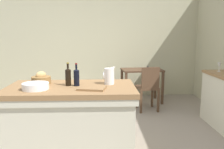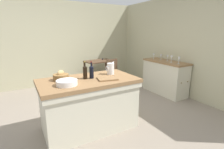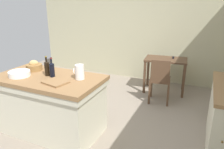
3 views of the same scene
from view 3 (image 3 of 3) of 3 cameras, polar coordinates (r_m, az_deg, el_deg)
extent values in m
plane|color=gray|center=(3.81, -8.77, -12.15)|extent=(6.76, 6.76, 0.00)
cube|color=#B7B28E|center=(5.66, 5.13, 12.12)|extent=(5.32, 0.12, 2.60)
cube|color=olive|center=(3.28, -16.82, -1.07)|extent=(1.62, 0.89, 0.06)
cube|color=beige|center=(3.30, -16.71, -2.21)|extent=(1.60, 0.87, 0.08)
cube|color=beige|center=(3.45, -16.12, -8.16)|extent=(1.54, 0.81, 0.85)
sphere|color=brown|center=(2.75, 27.48, -15.79)|extent=(0.03, 0.03, 0.03)
cube|color=#513826|center=(4.85, 14.29, 3.94)|extent=(0.95, 0.65, 0.04)
cube|color=#513826|center=(4.77, 8.72, -0.78)|extent=(0.05, 0.05, 0.74)
cube|color=#513826|center=(4.72, 18.68, -1.80)|extent=(0.05, 0.05, 0.74)
cube|color=#513826|center=(5.23, 9.65, 0.92)|extent=(0.05, 0.05, 0.74)
cube|color=#513826|center=(5.18, 18.74, 0.01)|extent=(0.05, 0.05, 0.74)
cylinder|color=black|center=(4.88, 16.13, 4.40)|extent=(0.04, 0.04, 0.05)
cube|color=#513826|center=(4.37, 12.78, -1.33)|extent=(0.45, 0.45, 0.04)
cube|color=#513826|center=(4.13, 12.83, 0.88)|extent=(0.36, 0.08, 0.42)
cube|color=#513826|center=(4.63, 14.95, -3.70)|extent=(0.05, 0.05, 0.46)
cube|color=#513826|center=(4.64, 10.51, -3.29)|extent=(0.05, 0.05, 0.46)
cube|color=#513826|center=(4.29, 14.78, -5.47)|extent=(0.05, 0.05, 0.46)
cube|color=#513826|center=(4.31, 9.99, -5.02)|extent=(0.05, 0.05, 0.46)
cylinder|color=white|center=(3.04, -8.67, 0.68)|extent=(0.13, 0.13, 0.21)
cone|color=white|center=(2.98, -7.83, 2.65)|extent=(0.07, 0.04, 0.06)
torus|color=white|center=(3.08, -9.86, 1.04)|extent=(0.02, 0.10, 0.10)
cylinder|color=white|center=(3.43, -23.61, 0.22)|extent=(0.31, 0.31, 0.08)
cylinder|color=olive|center=(3.64, -20.16, 1.84)|extent=(0.25, 0.25, 0.10)
ellipsoid|color=tan|center=(3.63, -20.28, 2.88)|extent=(0.16, 0.14, 0.10)
cube|color=olive|center=(2.98, -14.94, -2.01)|extent=(0.36, 0.31, 0.02)
cylinder|color=black|center=(3.22, -15.79, 1.06)|extent=(0.07, 0.07, 0.20)
cone|color=black|center=(3.19, -15.96, 2.95)|extent=(0.07, 0.07, 0.02)
cylinder|color=black|center=(3.17, -16.04, 3.76)|extent=(0.03, 0.03, 0.07)
cylinder|color=maroon|center=(3.17, -16.08, 4.27)|extent=(0.03, 0.03, 0.01)
cylinder|color=black|center=(3.30, -17.05, 1.42)|extent=(0.07, 0.07, 0.20)
cone|color=black|center=(3.27, -17.23, 3.31)|extent=(0.07, 0.07, 0.02)
cylinder|color=black|center=(3.25, -17.31, 4.12)|extent=(0.03, 0.03, 0.07)
cylinder|color=#B29933|center=(3.25, -17.36, 4.63)|extent=(0.03, 0.03, 0.01)
camera|label=1|loc=(1.83, -82.11, -10.05)|focal=37.73mm
camera|label=2|loc=(3.10, -70.37, 1.51)|focal=27.26mm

